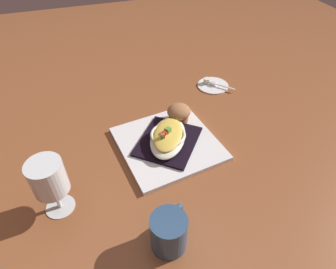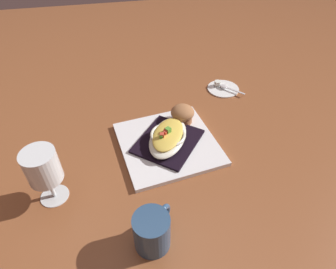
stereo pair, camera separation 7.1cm
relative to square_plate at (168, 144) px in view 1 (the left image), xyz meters
name	(u,v)px [view 1 (the left image)]	position (x,y,z in m)	size (l,w,h in m)	color
ground_plane	(168,145)	(0.00, 0.00, -0.01)	(2.60, 2.60, 0.00)	brown
square_plate	(168,144)	(0.00, 0.00, 0.00)	(0.27, 0.27, 0.01)	white
folded_napkin	(168,141)	(0.00, 0.00, 0.01)	(0.18, 0.16, 0.01)	black
gratin_dish	(168,136)	(0.00, 0.00, 0.03)	(0.17, 0.20, 0.05)	silver
muffin	(179,113)	(0.06, 0.08, 0.04)	(0.07, 0.07, 0.06)	#A2623C
coffee_mug	(169,233)	(-0.09, -0.29, 0.03)	(0.09, 0.10, 0.09)	navy
stemmed_glass	(49,180)	(-0.31, -0.12, 0.10)	(0.08, 0.08, 0.15)	white
creamer_saucer	(213,85)	(0.26, 0.25, 0.00)	(0.12, 0.12, 0.01)	white
spoon	(215,84)	(0.27, 0.24, 0.01)	(0.08, 0.09, 0.01)	silver
creamer_cup_0	(207,80)	(0.24, 0.27, 0.01)	(0.02, 0.02, 0.02)	white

